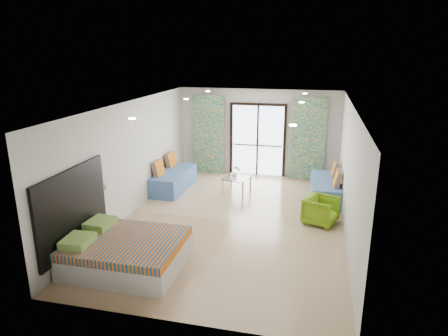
% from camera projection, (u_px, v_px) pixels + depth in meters
% --- Properties ---
extents(floor, '(5.00, 7.50, 0.01)m').
position_uv_depth(floor, '(233.00, 220.00, 9.34)').
color(floor, tan).
rests_on(floor, ground).
extents(ceiling, '(5.00, 7.50, 0.01)m').
position_uv_depth(ceiling, '(233.00, 105.00, 8.57)').
color(ceiling, silver).
rests_on(ceiling, ground).
extents(wall_back, '(5.00, 0.01, 2.70)m').
position_uv_depth(wall_back, '(258.00, 133.00, 12.46)').
color(wall_back, silver).
rests_on(wall_back, ground).
extents(wall_front, '(5.00, 0.01, 2.70)m').
position_uv_depth(wall_front, '(176.00, 239.00, 5.46)').
color(wall_front, silver).
rests_on(wall_front, ground).
extents(wall_left, '(0.01, 7.50, 2.70)m').
position_uv_depth(wall_left, '(131.00, 158.00, 9.50)').
color(wall_left, silver).
rests_on(wall_left, ground).
extents(wall_right, '(0.01, 7.50, 2.70)m').
position_uv_depth(wall_right, '(349.00, 172.00, 8.41)').
color(wall_right, silver).
rests_on(wall_right, ground).
extents(balcony_door, '(1.76, 0.08, 2.28)m').
position_uv_depth(balcony_door, '(258.00, 136.00, 12.46)').
color(balcony_door, black).
rests_on(balcony_door, floor).
extents(balcony_rail, '(1.52, 0.03, 0.04)m').
position_uv_depth(balcony_rail, '(258.00, 145.00, 12.55)').
color(balcony_rail, '#595451').
rests_on(balcony_rail, balcony_door).
extents(curtain_left, '(1.00, 0.10, 2.50)m').
position_uv_depth(curtain_left, '(209.00, 135.00, 12.66)').
color(curtain_left, silver).
rests_on(curtain_left, floor).
extents(curtain_right, '(1.00, 0.10, 2.50)m').
position_uv_depth(curtain_right, '(308.00, 139.00, 11.98)').
color(curtain_right, silver).
rests_on(curtain_right, floor).
extents(downlight_a, '(0.12, 0.12, 0.02)m').
position_uv_depth(downlight_a, '(132.00, 119.00, 7.02)').
color(downlight_a, '#FFE0B2').
rests_on(downlight_a, ceiling).
extents(downlight_b, '(0.12, 0.12, 0.02)m').
position_uv_depth(downlight_b, '(293.00, 125.00, 6.41)').
color(downlight_b, '#FFE0B2').
rests_on(downlight_b, ceiling).
extents(downlight_c, '(0.12, 0.12, 0.02)m').
position_uv_depth(downlight_c, '(186.00, 99.00, 9.82)').
color(downlight_c, '#FFE0B2').
rests_on(downlight_c, ceiling).
extents(downlight_d, '(0.12, 0.12, 0.02)m').
position_uv_depth(downlight_d, '(302.00, 102.00, 9.21)').
color(downlight_d, '#FFE0B2').
rests_on(downlight_d, ceiling).
extents(downlight_e, '(0.12, 0.12, 0.02)m').
position_uv_depth(downlight_e, '(208.00, 91.00, 11.69)').
color(downlight_e, '#FFE0B2').
rests_on(downlight_e, ceiling).
extents(downlight_f, '(0.12, 0.12, 0.02)m').
position_uv_depth(downlight_f, '(305.00, 94.00, 11.08)').
color(downlight_f, '#FFE0B2').
rests_on(downlight_f, ceiling).
extents(headboard, '(0.06, 2.10, 1.50)m').
position_uv_depth(headboard, '(73.00, 209.00, 7.27)').
color(headboard, black).
rests_on(headboard, floor).
extents(switch_plate, '(0.02, 0.10, 0.10)m').
position_uv_depth(switch_plate, '(107.00, 187.00, 8.44)').
color(switch_plate, silver).
rests_on(switch_plate, wall_left).
extents(bed, '(2.00, 1.64, 0.69)m').
position_uv_depth(bed, '(125.00, 252.00, 7.27)').
color(bed, silver).
rests_on(bed, floor).
extents(daybed_left, '(0.79, 1.93, 0.95)m').
position_uv_depth(daybed_left, '(173.00, 179.00, 11.39)').
color(daybed_left, '#476EA9').
rests_on(daybed_left, floor).
extents(daybed_right, '(0.79, 1.91, 0.93)m').
position_uv_depth(daybed_right, '(326.00, 188.00, 10.61)').
color(daybed_right, '#476EA9').
rests_on(daybed_right, floor).
extents(coffee_table, '(0.80, 0.80, 0.78)m').
position_uv_depth(coffee_table, '(237.00, 179.00, 11.04)').
color(coffee_table, silver).
rests_on(coffee_table, floor).
extents(vase, '(0.18, 0.18, 0.16)m').
position_uv_depth(vase, '(234.00, 174.00, 11.04)').
color(vase, white).
rests_on(vase, coffee_table).
extents(armchair, '(0.83, 0.86, 0.70)m').
position_uv_depth(armchair, '(321.00, 209.00, 9.08)').
color(armchair, '#679613').
rests_on(armchair, floor).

